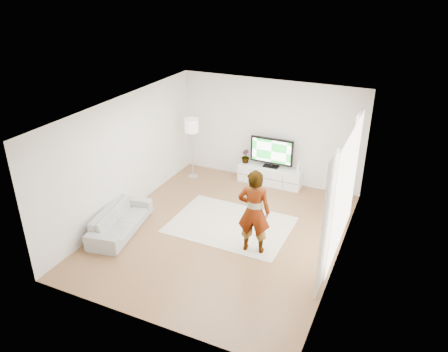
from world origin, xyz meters
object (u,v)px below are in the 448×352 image
at_px(player, 254,212).
at_px(floor_lamp, 192,128).
at_px(media_console, 270,175).
at_px(rug, 230,225).
at_px(sofa, 120,220).
at_px(television, 272,152).

relative_size(player, floor_lamp, 1.07).
relative_size(media_console, rug, 0.64).
distance_m(rug, player, 1.42).
relative_size(rug, sofa, 1.42).
height_order(media_console, television, television).
bearing_deg(player, media_console, -86.60).
relative_size(sofa, floor_lamp, 1.11).
height_order(rug, sofa, sofa).
distance_m(television, player, 3.23).
relative_size(television, floor_lamp, 0.69).
height_order(media_console, floor_lamp, floor_lamp).
bearing_deg(player, rug, -49.91).
relative_size(media_console, player, 0.95).
bearing_deg(rug, media_console, 87.34).
height_order(player, floor_lamp, player).
bearing_deg(sofa, television, -41.50).
bearing_deg(media_console, player, -77.19).
distance_m(rug, sofa, 2.47).
distance_m(rug, floor_lamp, 3.12).
relative_size(player, sofa, 0.96).
xyz_separation_m(rug, floor_lamp, (-2.00, 1.93, 1.43)).
xyz_separation_m(player, sofa, (-2.94, -0.54, -0.65)).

